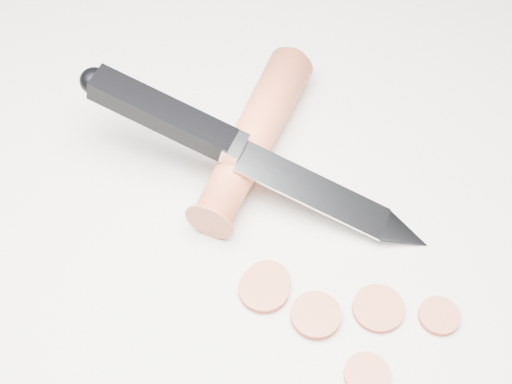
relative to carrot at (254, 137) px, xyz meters
name	(u,v)px	position (x,y,z in m)	size (l,w,h in m)	color
ground	(267,248)	(-0.03, -0.09, -0.02)	(2.40, 2.40, 0.00)	silver
carrot	(254,137)	(0.00, 0.00, 0.00)	(0.04, 0.04, 0.18)	#E95C34
carrot_slice_0	(378,308)	(0.02, -0.17, -0.02)	(0.04, 0.04, 0.01)	#C15A37
carrot_slice_1	(367,375)	(-0.01, -0.21, -0.02)	(0.03, 0.03, 0.01)	#C15A37
carrot_slice_2	(264,289)	(-0.05, -0.12, -0.02)	(0.04, 0.04, 0.01)	#C15A37
carrot_slice_3	(316,315)	(-0.02, -0.16, -0.02)	(0.04, 0.04, 0.01)	#C15A37
carrot_slice_4	(439,316)	(0.06, -0.19, -0.02)	(0.03, 0.03, 0.01)	#C15A37
carrot_slice_5	(268,282)	(-0.04, -0.12, -0.02)	(0.03, 0.03, 0.01)	#C15A37
kitchen_knife	(254,155)	(-0.01, -0.03, 0.02)	(0.23, 0.23, 0.08)	silver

